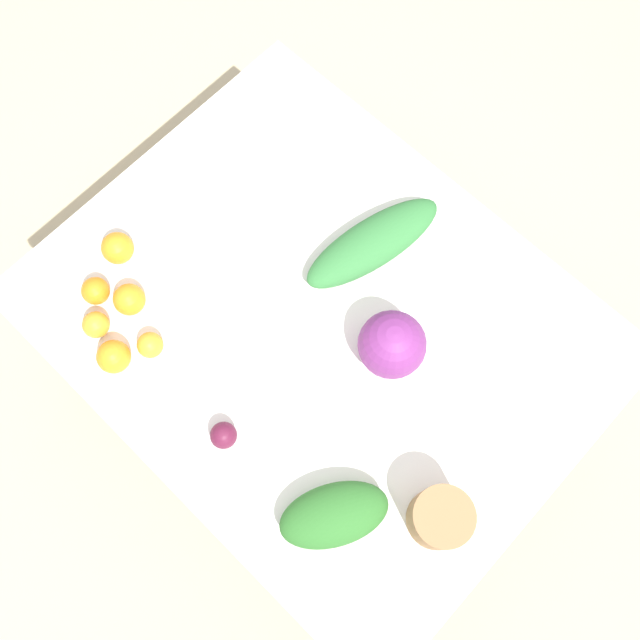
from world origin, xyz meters
TOP-DOWN VIEW (x-y plane):
  - ground_plane at (0.00, 0.00)m, footprint 8.00×8.00m
  - dining_table at (0.00, 0.00)m, footprint 1.36×1.07m
  - cabbage_purple at (-0.18, -0.06)m, footprint 0.16×0.16m
  - paper_bag at (-0.52, 0.16)m, footprint 0.14×0.14m
  - greens_bunch_chard at (0.04, -0.24)m, footprint 0.21×0.42m
  - greens_bunch_dandelion at (-0.35, 0.32)m, footprint 0.25×0.29m
  - beet_root at (-0.04, 0.36)m, footprint 0.06×0.06m
  - orange_0 at (0.46, 0.34)m, footprint 0.07×0.07m
  - orange_1 at (0.39, 0.39)m, footprint 0.07×0.07m
  - orange_2 at (0.25, 0.34)m, footprint 0.06×0.06m
  - orange_3 at (0.50, 0.22)m, footprint 0.08×0.08m
  - orange_4 at (0.37, 0.29)m, footprint 0.08×0.08m
  - orange_5 at (0.29, 0.42)m, footprint 0.08×0.08m

SIDE VIEW (x-z plane):
  - ground_plane at x=0.00m, z-range 0.00..0.00m
  - dining_table at x=0.00m, z-range 0.28..1.01m
  - beet_root at x=-0.04m, z-range 0.73..0.79m
  - orange_2 at x=0.25m, z-range 0.73..0.79m
  - orange_1 at x=0.39m, z-range 0.73..0.79m
  - orange_0 at x=0.46m, z-range 0.73..0.80m
  - orange_4 at x=0.37m, z-range 0.73..0.81m
  - orange_3 at x=0.50m, z-range 0.73..0.81m
  - orange_5 at x=0.29m, z-range 0.73..0.81m
  - greens_bunch_chard at x=0.04m, z-range 0.73..0.81m
  - greens_bunch_dandelion at x=-0.35m, z-range 0.73..0.82m
  - paper_bag at x=-0.52m, z-range 0.73..0.86m
  - cabbage_purple at x=-0.18m, z-range 0.73..0.89m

